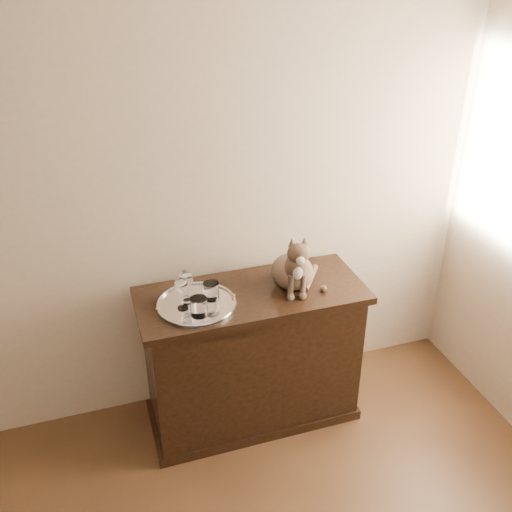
{
  "coord_description": "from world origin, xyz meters",
  "views": [
    {
      "loc": [
        -0.15,
        -0.45,
        2.45
      ],
      "look_at": [
        0.63,
        1.95,
        1.06
      ],
      "focal_mm": 40.0,
      "sensor_mm": 36.0,
      "label": 1
    }
  ],
  "objects": [
    {
      "name": "wall_back",
      "position": [
        0.0,
        2.25,
        1.35
      ],
      "size": [
        4.0,
        0.1,
        2.7
      ],
      "primitive_type": "cube",
      "color": "tan",
      "rests_on": "ground"
    },
    {
      "name": "sideboard",
      "position": [
        0.6,
        1.94,
        0.42
      ],
      "size": [
        1.2,
        0.5,
        0.85
      ],
      "primitive_type": null,
      "color": "black",
      "rests_on": "ground"
    },
    {
      "name": "tray",
      "position": [
        0.3,
        1.91,
        0.85
      ],
      "size": [
        0.4,
        0.4,
        0.01
      ],
      "primitive_type": "cylinder",
      "color": "silver",
      "rests_on": "sideboard"
    },
    {
      "name": "wine_glass_b",
      "position": [
        0.26,
        1.97,
        0.94
      ],
      "size": [
        0.06,
        0.06,
        0.17
      ],
      "primitive_type": null,
      "color": "silver",
      "rests_on": "tray"
    },
    {
      "name": "wine_glass_c",
      "position": [
        0.23,
        1.9,
        0.95
      ],
      "size": [
        0.07,
        0.07,
        0.17
      ],
      "primitive_type": null,
      "color": "white",
      "rests_on": "tray"
    },
    {
      "name": "wine_glass_d",
      "position": [
        0.26,
        1.95,
        0.94
      ],
      "size": [
        0.07,
        0.07,
        0.17
      ],
      "primitive_type": null,
      "color": "white",
      "rests_on": "tray"
    },
    {
      "name": "tumbler_b",
      "position": [
        0.29,
        1.81,
        0.91
      ],
      "size": [
        0.08,
        0.08,
        0.1
      ],
      "primitive_type": "cylinder",
      "color": "white",
      "rests_on": "tray"
    },
    {
      "name": "tumbler_c",
      "position": [
        0.38,
        1.94,
        0.9
      ],
      "size": [
        0.08,
        0.08,
        0.09
      ],
      "primitive_type": "cylinder",
      "color": "white",
      "rests_on": "tray"
    },
    {
      "name": "cat",
      "position": [
        0.82,
        1.94,
        1.02
      ],
      "size": [
        0.39,
        0.37,
        0.34
      ],
      "primitive_type": null,
      "rotation": [
        0.0,
        0.0,
        -0.18
      ],
      "color": "#473A2A",
      "rests_on": "sideboard"
    }
  ]
}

